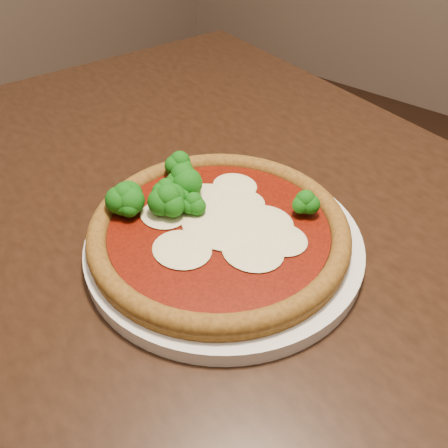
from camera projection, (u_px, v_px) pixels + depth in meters
The scene contains 3 objects.
dining_table at pixel (264, 309), 0.65m from camera, with size 1.48×1.13×0.75m.
plate at pixel (224, 244), 0.59m from camera, with size 0.32×0.32×0.02m, color silver.
pizza at pixel (213, 224), 0.58m from camera, with size 0.30×0.30×0.06m.
Camera 1 is at (0.10, -0.38, 1.16)m, focal length 40.00 mm.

